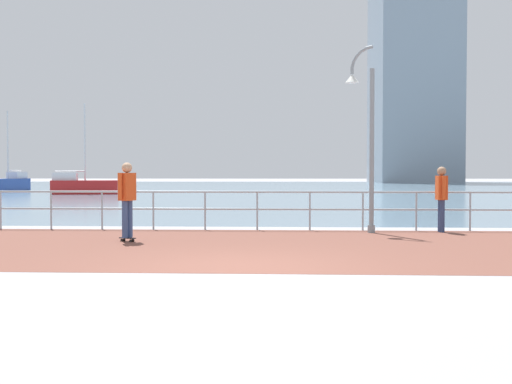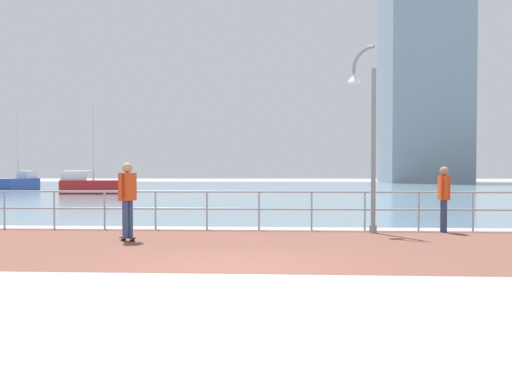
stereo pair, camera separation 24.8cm
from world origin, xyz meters
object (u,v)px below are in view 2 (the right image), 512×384
at_px(skateboarder, 127,194).
at_px(sailboat_teal, 19,183).
at_px(sailboat_blue, 91,186).
at_px(lamppost, 367,130).
at_px(bystander, 444,194).

relative_size(skateboarder, sailboat_teal, 0.26).
bearing_deg(sailboat_blue, skateboarder, -69.89).
distance_m(skateboarder, sailboat_teal, 42.82).
height_order(lamppost, skateboarder, lamppost).
bearing_deg(bystander, sailboat_teal, 127.84).
distance_m(bystander, sailboat_teal, 44.75).
bearing_deg(lamppost, sailboat_teal, 125.66).
xyz_separation_m(bystander, sailboat_blue, (-18.46, 27.31, -0.38)).
relative_size(lamppost, skateboarder, 2.71).
xyz_separation_m(lamppost, sailboat_blue, (-16.48, 27.48, -2.02)).
xyz_separation_m(skateboarder, sailboat_teal, (-19.93, 37.89, -0.41)).
height_order(skateboarder, sailboat_blue, sailboat_blue).
bearing_deg(sailboat_teal, bystander, -52.16).
xyz_separation_m(lamppost, bystander, (1.98, 0.17, -1.64)).
distance_m(lamppost, sailboat_blue, 32.10).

